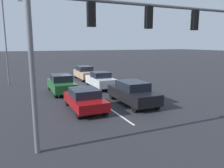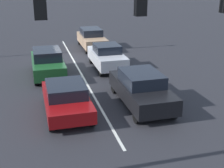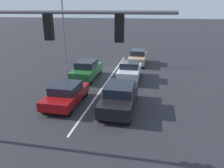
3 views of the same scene
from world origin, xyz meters
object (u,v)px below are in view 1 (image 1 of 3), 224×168
(car_maroon_midlane_front, at_px, (85,99))
(car_silver_leftlane_second, at_px, (101,80))
(car_tan_leftlane_third, at_px, (85,73))
(street_lamp_right_shoulder, at_px, (7,36))
(car_darkgreen_midlane_second, at_px, (61,84))
(traffic_signal_gantry, at_px, (111,32))
(car_black_leftlane_front, at_px, (133,93))

(car_maroon_midlane_front, xyz_separation_m, car_silver_leftlane_second, (-3.45, -6.17, 0.08))
(car_tan_leftlane_third, bearing_deg, car_maroon_midlane_front, 73.14)
(street_lamp_right_shoulder, bearing_deg, car_darkgreen_midlane_second, 127.50)
(car_maroon_midlane_front, relative_size, car_silver_leftlane_second, 1.00)
(traffic_signal_gantry, bearing_deg, car_darkgreen_midlane_second, -88.75)
(car_darkgreen_midlane_second, relative_size, car_tan_leftlane_third, 1.01)
(car_silver_leftlane_second, relative_size, car_tan_leftlane_third, 0.94)
(car_black_leftlane_front, distance_m, car_maroon_midlane_front, 3.59)
(car_darkgreen_midlane_second, xyz_separation_m, car_tan_leftlane_third, (-4.04, -6.26, -0.01))
(car_silver_leftlane_second, xyz_separation_m, street_lamp_right_shoulder, (7.98, -4.93, 4.18))
(car_tan_leftlane_third, distance_m, street_lamp_right_shoulder, 9.21)
(car_darkgreen_midlane_second, distance_m, traffic_signal_gantry, 11.16)
(car_silver_leftlane_second, height_order, street_lamp_right_shoulder, street_lamp_right_shoulder)
(car_darkgreen_midlane_second, height_order, car_tan_leftlane_third, car_darkgreen_midlane_second)
(car_tan_leftlane_third, bearing_deg, car_silver_leftlane_second, 88.21)
(car_black_leftlane_front, distance_m, car_silver_leftlane_second, 6.12)
(car_tan_leftlane_third, relative_size, traffic_signal_gantry, 0.45)
(car_black_leftlane_front, xyz_separation_m, car_darkgreen_midlane_second, (3.99, -5.68, -0.00))
(car_darkgreen_midlane_second, bearing_deg, car_silver_leftlane_second, -173.46)
(car_maroon_midlane_front, distance_m, car_tan_leftlane_third, 12.52)
(car_black_leftlane_front, xyz_separation_m, car_tan_leftlane_third, (-0.05, -11.93, -0.01))
(car_silver_leftlane_second, bearing_deg, car_darkgreen_midlane_second, 6.54)
(street_lamp_right_shoulder, bearing_deg, traffic_signal_gantry, 105.38)
(car_maroon_midlane_front, relative_size, car_darkgreen_midlane_second, 0.93)
(car_black_leftlane_front, bearing_deg, car_tan_leftlane_third, -90.23)
(car_maroon_midlane_front, height_order, traffic_signal_gantry, traffic_signal_gantry)
(car_darkgreen_midlane_second, relative_size, traffic_signal_gantry, 0.46)
(car_silver_leftlane_second, distance_m, street_lamp_right_shoulder, 10.27)
(car_darkgreen_midlane_second, bearing_deg, car_tan_leftlane_third, -122.84)
(car_darkgreen_midlane_second, distance_m, street_lamp_right_shoulder, 7.95)
(car_black_leftlane_front, bearing_deg, car_darkgreen_midlane_second, -54.88)
(traffic_signal_gantry, bearing_deg, car_black_leftlane_front, -128.26)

